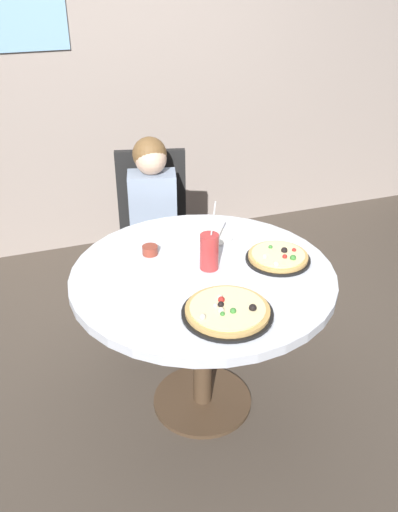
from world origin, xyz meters
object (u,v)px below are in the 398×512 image
diner_child (155,246)px  pizza_cheese (278,257)px  pizza_veggie (227,311)px  plate_small (214,236)px  dining_table (203,293)px  chair_wooden (153,224)px  soda_cup (209,251)px  sauce_bowl (150,250)px

diner_child → pizza_cheese: bearing=-65.0°
pizza_veggie → plate_small: (0.17, 0.59, -0.01)m
pizza_veggie → diner_child: bearing=90.1°
dining_table → chair_wooden: (0.02, 0.94, -0.11)m
soda_cup → sauce_bowl: bearing=136.2°
dining_table → sauce_bowl: (-0.17, 0.22, 0.13)m
chair_wooden → sauce_bowl: (-0.19, -0.71, 0.24)m
chair_wooden → sauce_bowl: chair_wooden is taller
pizza_cheese → diner_child: bearing=115.0°
dining_table → soda_cup: 0.19m
pizza_cheese → plate_small: size_ratio=1.58×
soda_cup → plate_small: size_ratio=1.71×
diner_child → plate_small: 0.58m
soda_cup → sauce_bowl: 0.30m
diner_child → pizza_veggie: (0.00, -1.08, 0.28)m
diner_child → soda_cup: size_ratio=3.52×
pizza_veggie → dining_table: bearing=87.1°
dining_table → pizza_veggie: (-0.02, -0.32, 0.12)m
sauce_bowl → plate_small: 0.33m
chair_wooden → plate_small: (0.13, -0.66, 0.22)m
dining_table → plate_small: size_ratio=6.26×
chair_wooden → diner_child: size_ratio=0.88×
soda_cup → plate_small: soda_cup is taller
pizza_cheese → soda_cup: bearing=172.7°
chair_wooden → plate_small: size_ratio=5.28×
pizza_cheese → plate_small: 0.35m
pizza_veggie → soda_cup: 0.35m
pizza_cheese → plate_small: bearing=122.8°
diner_child → pizza_veggie: size_ratio=3.12×
pizza_cheese → sauce_bowl: size_ratio=4.06×
dining_table → chair_wooden: bearing=88.7°
dining_table → plate_small: 0.34m
dining_table → pizza_veggie: bearing=-92.9°
diner_child → plate_small: diner_child is taller
dining_table → soda_cup: size_ratio=3.66×
plate_small → chair_wooden: bearing=101.3°
dining_table → plate_small: plate_small is taller
dining_table → pizza_veggie: pizza_veggie is taller
chair_wooden → sauce_bowl: bearing=-105.2°
diner_child → sauce_bowl: size_ratio=15.46×
pizza_cheese → soda_cup: (-0.31, 0.04, 0.06)m
dining_table → plate_small: (0.15, 0.28, 0.11)m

